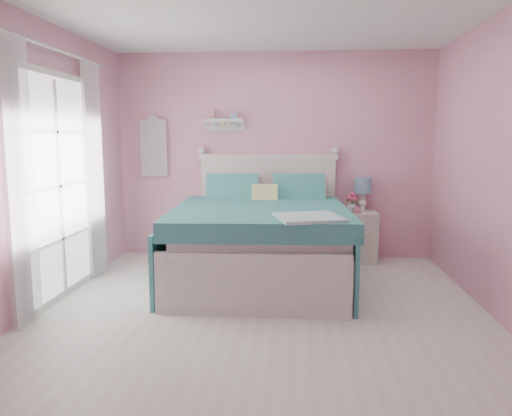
# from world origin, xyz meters

# --- Properties ---
(floor) EXTENTS (4.50, 4.50, 0.00)m
(floor) POSITION_xyz_m (0.00, 0.00, 0.00)
(floor) COLOR silver
(floor) RESTS_ON ground
(room_shell) EXTENTS (4.50, 4.50, 4.50)m
(room_shell) POSITION_xyz_m (0.00, 0.00, 1.58)
(room_shell) COLOR pink
(room_shell) RESTS_ON floor
(bed) EXTENTS (1.89, 2.32, 1.32)m
(bed) POSITION_xyz_m (-0.08, 1.11, 0.43)
(bed) COLOR silver
(bed) RESTS_ON floor
(nightstand) EXTENTS (0.43, 0.43, 0.62)m
(nightstand) POSITION_xyz_m (1.07, 2.02, 0.31)
(nightstand) COLOR beige
(nightstand) RESTS_ON floor
(table_lamp) EXTENTS (0.21, 0.21, 0.42)m
(table_lamp) POSITION_xyz_m (1.12, 2.09, 0.92)
(table_lamp) COLOR white
(table_lamp) RESTS_ON nightstand
(vase) EXTENTS (0.16, 0.16, 0.14)m
(vase) POSITION_xyz_m (0.98, 2.05, 0.69)
(vase) COLOR silver
(vase) RESTS_ON nightstand
(teacup) EXTENTS (0.11, 0.11, 0.07)m
(teacup) POSITION_xyz_m (1.03, 1.91, 0.66)
(teacup) COLOR pink
(teacup) RESTS_ON nightstand
(roses) EXTENTS (0.14, 0.11, 0.12)m
(roses) POSITION_xyz_m (0.98, 2.04, 0.80)
(roses) COLOR #E14D78
(roses) RESTS_ON vase
(wall_shelf) EXTENTS (0.50, 0.15, 0.25)m
(wall_shelf) POSITION_xyz_m (-0.63, 2.19, 1.73)
(wall_shelf) COLOR silver
(wall_shelf) RESTS_ON room_shell
(hanging_dress) EXTENTS (0.34, 0.03, 0.72)m
(hanging_dress) POSITION_xyz_m (-1.55, 2.18, 1.40)
(hanging_dress) COLOR white
(hanging_dress) RESTS_ON room_shell
(french_door) EXTENTS (0.04, 1.32, 2.16)m
(french_door) POSITION_xyz_m (-1.97, 0.40, 1.07)
(french_door) COLOR silver
(french_door) RESTS_ON floor
(curtain_near) EXTENTS (0.04, 0.40, 2.32)m
(curtain_near) POSITION_xyz_m (-1.92, -0.34, 1.18)
(curtain_near) COLOR white
(curtain_near) RESTS_ON floor
(curtain_far) EXTENTS (0.04, 0.40, 2.32)m
(curtain_far) POSITION_xyz_m (-1.92, 1.14, 1.18)
(curtain_far) COLOR white
(curtain_far) RESTS_ON floor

